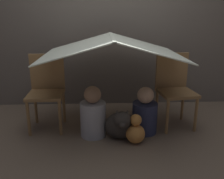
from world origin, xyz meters
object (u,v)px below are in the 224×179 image
chair_left (47,88)px  person_front (93,115)px  chair_right (175,87)px  dog (121,124)px  person_second (145,114)px

chair_left → person_front: size_ratio=1.50×
chair_right → dog: chair_right is taller
chair_right → person_front: size_ratio=1.50×
person_second → person_front: bearing=-174.4°
chair_left → dog: 1.01m
person_second → dog: (-0.29, -0.16, -0.05)m
person_front → chair_right: bearing=15.5°
chair_left → chair_right: 1.57m
chair_right → chair_left: bearing=172.2°
chair_left → chair_right: same height
chair_left → person_front: (0.56, -0.28, -0.24)m
chair_right → person_front: chair_right is taller
chair_right → dog: 0.85m
person_front → chair_left: bearing=153.6°
chair_left → chair_right: size_ratio=1.00×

